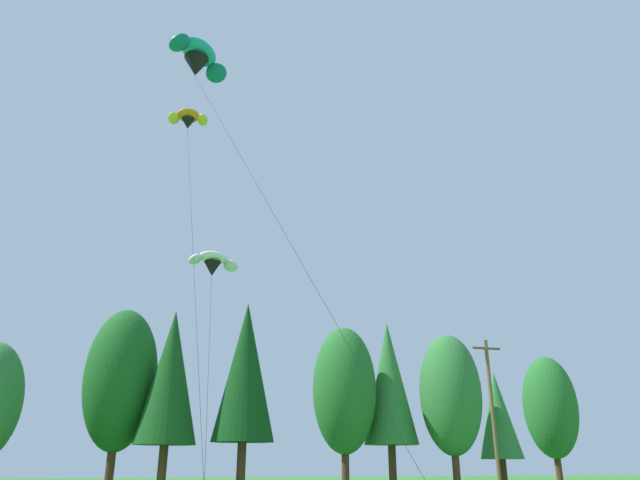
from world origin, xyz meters
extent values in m
cylinder|color=#472D19|center=(-7.69, 57.84, 1.77)|extent=(0.65, 0.65, 3.55)
ellipsoid|color=#19561E|center=(-7.69, 57.84, 8.59)|extent=(5.62, 5.62, 11.11)
cylinder|color=#472D19|center=(-3.90, 55.60, 1.80)|extent=(0.65, 0.65, 3.59)
cone|color=#144719|center=(-3.90, 55.60, 8.70)|extent=(4.64, 4.64, 10.22)
cylinder|color=#472D19|center=(1.83, 55.10, 1.91)|extent=(0.67, 0.67, 3.82)
cone|color=#0F3D14|center=(1.83, 55.10, 9.25)|extent=(4.83, 4.83, 10.86)
cylinder|color=#472D19|center=(10.94, 58.06, 1.72)|extent=(0.64, 0.64, 3.45)
ellipsoid|color=#236628|center=(10.94, 58.06, 8.35)|extent=(5.51, 5.51, 10.79)
cylinder|color=#472D19|center=(15.50, 59.01, 1.91)|extent=(0.67, 0.67, 3.82)
cone|color=#2D7033|center=(15.50, 59.01, 9.25)|extent=(4.83, 4.83, 10.86)
cylinder|color=#472D19|center=(20.19, 56.34, 1.66)|extent=(0.63, 0.63, 3.32)
ellipsoid|color=#2D7033|center=(20.19, 56.34, 8.04)|extent=(5.37, 5.37, 10.39)
cylinder|color=#472D19|center=(25.59, 57.91, 1.33)|extent=(0.56, 0.56, 2.65)
cone|color=#2D7033|center=(25.59, 57.91, 6.43)|extent=(3.85, 3.85, 7.55)
cylinder|color=#472D19|center=(32.96, 60.32, 1.56)|extent=(0.61, 0.61, 3.12)
ellipsoid|color=#236628|center=(32.96, 60.32, 7.56)|extent=(5.16, 5.16, 9.77)
cylinder|color=brown|center=(18.19, 46.24, 5.37)|extent=(0.26, 0.26, 10.75)
cube|color=brown|center=(18.19, 46.24, 10.15)|extent=(2.20, 0.14, 0.14)
ellipsoid|color=orange|center=(-4.38, 43.05, 24.25)|extent=(1.67, 1.36, 0.88)
ellipsoid|color=yellow|center=(-3.44, 42.91, 23.98)|extent=(0.87, 1.08, 0.99)
ellipsoid|color=yellow|center=(-5.33, 43.18, 23.98)|extent=(1.05, 1.07, 0.99)
cone|color=black|center=(-4.37, 43.15, 23.66)|extent=(0.97, 0.97, 0.73)
cylinder|color=black|center=(-3.71, 34.36, 12.46)|extent=(1.33, 17.60, 21.68)
ellipsoid|color=teal|center=(-4.16, 33.13, 21.83)|extent=(2.57, 2.57, 1.10)
ellipsoid|color=#0F666B|center=(-3.18, 34.11, 21.44)|extent=(1.55, 1.60, 1.29)
ellipsoid|color=#0F666B|center=(-5.14, 32.16, 21.44)|extent=(1.60, 1.55, 1.29)
cone|color=black|center=(-4.25, 33.23, 20.99)|extent=(1.75, 1.75, 1.06)
cylinder|color=black|center=(-0.78, 28.33, 11.04)|extent=(6.95, 9.81, 18.84)
ellipsoid|color=white|center=(-2.28, 39.78, 13.19)|extent=(1.96, 1.58, 0.77)
ellipsoid|color=silver|center=(-1.27, 40.13, 12.89)|extent=(1.17, 1.15, 0.93)
ellipsoid|color=silver|center=(-3.29, 39.43, 12.89)|extent=(1.08, 1.10, 0.93)
cone|color=black|center=(-2.31, 39.87, 12.54)|extent=(1.22, 1.22, 0.82)
cylinder|color=black|center=(-2.68, 32.72, 6.87)|extent=(0.75, 14.32, 10.51)
camera|label=1|loc=(-4.40, 8.01, 2.31)|focal=32.88mm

